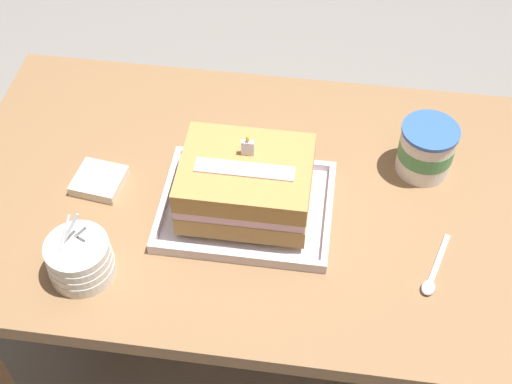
% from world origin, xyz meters
% --- Properties ---
extents(ground_plane, '(8.00, 8.00, 0.00)m').
position_xyz_m(ground_plane, '(0.00, 0.00, 0.00)').
color(ground_plane, gray).
extents(dining_table, '(1.24, 0.72, 0.71)m').
position_xyz_m(dining_table, '(0.00, 0.00, 0.61)').
color(dining_table, olive).
rests_on(dining_table, ground_plane).
extents(foil_tray, '(0.33, 0.26, 0.02)m').
position_xyz_m(foil_tray, '(-0.03, -0.05, 0.71)').
color(foil_tray, silver).
rests_on(foil_tray, dining_table).
extents(birthday_cake, '(0.24, 0.19, 0.15)m').
position_xyz_m(birthday_cake, '(-0.03, -0.05, 0.78)').
color(birthday_cake, '#B88847').
rests_on(birthday_cake, foil_tray).
extents(bowl_stack, '(0.12, 0.12, 0.13)m').
position_xyz_m(bowl_stack, '(-0.30, -0.23, 0.75)').
color(bowl_stack, white).
rests_on(bowl_stack, dining_table).
extents(ice_cream_tub, '(0.11, 0.11, 0.11)m').
position_xyz_m(ice_cream_tub, '(0.31, 0.11, 0.76)').
color(ice_cream_tub, white).
rests_on(ice_cream_tub, dining_table).
extents(serving_spoon_near_tray, '(0.06, 0.15, 0.01)m').
position_xyz_m(serving_spoon_near_tray, '(0.32, -0.16, 0.71)').
color(serving_spoon_near_tray, silver).
rests_on(serving_spoon_near_tray, dining_table).
extents(napkin_pile, '(0.10, 0.10, 0.02)m').
position_xyz_m(napkin_pile, '(-0.33, -0.02, 0.72)').
color(napkin_pile, silver).
rests_on(napkin_pile, dining_table).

